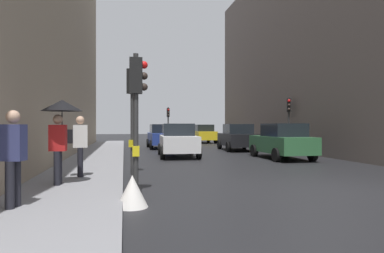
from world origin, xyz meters
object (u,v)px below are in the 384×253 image
at_px(traffic_light_near_right, 133,100).
at_px(car_blue_van, 162,136).
at_px(car_yellow_taxi, 203,134).
at_px(warning_sign_triangle, 132,191).
at_px(pedestrian_with_umbrella, 61,118).
at_px(pedestrian_with_grey_backpack, 11,152).
at_px(car_green_estate, 282,141).
at_px(traffic_light_far_median, 168,118).
at_px(pedestrian_with_black_backpack, 79,142).
at_px(car_silver_hatchback, 191,132).
at_px(traffic_light_mid_street, 289,114).
at_px(car_dark_suv, 237,137).
at_px(traffic_light_near_left, 137,98).
at_px(car_white_compact, 178,140).

height_order(traffic_light_near_right, car_blue_van, traffic_light_near_right).
xyz_separation_m(car_yellow_taxi, warning_sign_triangle, (-7.33, -24.48, -0.55)).
bearing_deg(pedestrian_with_umbrella, pedestrian_with_grey_backpack, -101.03).
bearing_deg(car_green_estate, car_yellow_taxi, 90.76).
height_order(traffic_light_near_right, traffic_light_far_median, traffic_light_near_right).
height_order(pedestrian_with_black_backpack, warning_sign_triangle, pedestrian_with_black_backpack).
bearing_deg(car_silver_hatchback, traffic_light_mid_street, -82.55).
height_order(car_dark_suv, pedestrian_with_umbrella, pedestrian_with_umbrella).
xyz_separation_m(car_blue_van, pedestrian_with_grey_backpack, (-4.75, -17.91, 0.29)).
relative_size(traffic_light_mid_street, pedestrian_with_grey_backpack, 1.94).
xyz_separation_m(traffic_light_near_left, car_blue_van, (2.44, 16.55, -1.43)).
bearing_deg(car_white_compact, car_yellow_taxi, 71.24).
relative_size(traffic_light_near_left, car_green_estate, 0.79).
distance_m(traffic_light_near_right, car_white_compact, 6.92).
distance_m(traffic_light_mid_street, car_yellow_taxi, 12.71).
distance_m(car_dark_suv, car_blue_van, 5.71).
bearing_deg(pedestrian_with_umbrella, warning_sign_triangle, -50.18).
bearing_deg(car_silver_hatchback, car_yellow_taxi, -90.42).
distance_m(car_white_compact, pedestrian_with_umbrella, 9.78).
bearing_deg(car_blue_van, car_white_compact, -89.23).
height_order(car_dark_suv, car_yellow_taxi, same).
distance_m(car_silver_hatchback, warning_sign_triangle, 31.60).
height_order(car_yellow_taxi, car_white_compact, same).
bearing_deg(pedestrian_with_grey_backpack, warning_sign_triangle, 6.40).
height_order(car_dark_suv, car_white_compact, same).
bearing_deg(car_green_estate, pedestrian_with_black_backpack, -150.23).
bearing_deg(car_yellow_taxi, traffic_light_near_left, -107.11).
xyz_separation_m(traffic_light_near_left, traffic_light_far_median, (3.87, 23.89, 0.07)).
xyz_separation_m(car_blue_van, car_white_compact, (0.09, -6.91, 0.00)).
relative_size(traffic_light_far_median, warning_sign_triangle, 5.29).
distance_m(car_silver_hatchback, car_yellow_taxi, 6.24).
height_order(traffic_light_near_left, car_green_estate, traffic_light_near_left).
xyz_separation_m(traffic_light_near_right, car_green_estate, (7.41, 3.99, -1.65)).
xyz_separation_m(traffic_light_mid_street, car_silver_hatchback, (-2.43, 18.62, -1.49)).
xyz_separation_m(car_white_compact, pedestrian_with_umbrella, (-4.39, -8.68, 0.96)).
distance_m(pedestrian_with_umbrella, pedestrian_with_grey_backpack, 2.45).
height_order(traffic_light_far_median, car_yellow_taxi, traffic_light_far_median).
bearing_deg(traffic_light_near_left, car_silver_hatchback, 76.26).
distance_m(traffic_light_near_right, pedestrian_with_umbrella, 3.15).
distance_m(traffic_light_near_right, pedestrian_with_black_backpack, 2.40).
distance_m(traffic_light_far_median, car_silver_hatchback, 6.81).
bearing_deg(traffic_light_near_right, car_yellow_taxi, 70.16).
height_order(traffic_light_near_left, car_dark_suv, traffic_light_near_left).
distance_m(traffic_light_far_median, car_dark_suv, 11.20).
relative_size(car_green_estate, car_blue_van, 1.00).
distance_m(traffic_light_far_median, pedestrian_with_black_backpack, 22.35).
relative_size(car_green_estate, pedestrian_with_grey_backpack, 2.38).
bearing_deg(warning_sign_triangle, pedestrian_with_grey_backpack, -173.60).
bearing_deg(traffic_light_far_median, pedestrian_with_black_backpack, -104.17).
bearing_deg(car_yellow_taxi, car_blue_van, -124.89).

